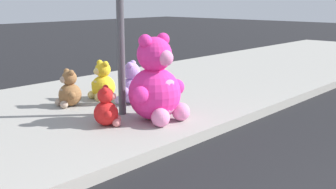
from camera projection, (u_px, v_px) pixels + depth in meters
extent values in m
cube|color=#9E9B93|center=(35.00, 123.00, 6.10)|extent=(28.00, 4.40, 0.15)
cylinder|color=#4C4C51|center=(120.00, 5.00, 5.92)|extent=(0.11, 0.11, 3.20)
sphere|color=#F22D93|center=(155.00, 94.00, 5.93)|extent=(0.75, 0.75, 0.75)
ellipsoid|color=pink|center=(168.00, 97.00, 5.75)|extent=(0.42, 0.17, 0.49)
sphere|color=#F22D93|center=(154.00, 54.00, 5.80)|extent=(0.49, 0.49, 0.49)
sphere|color=pink|center=(165.00, 58.00, 5.67)|extent=(0.22, 0.22, 0.22)
sphere|color=#F22D93|center=(163.00, 39.00, 5.88)|extent=(0.19, 0.19, 0.19)
sphere|color=#F22D93|center=(176.00, 87.00, 6.10)|extent=(0.23, 0.23, 0.23)
sphere|color=pink|center=(181.00, 112.00, 5.92)|extent=(0.26, 0.26, 0.26)
sphere|color=#F22D93|center=(145.00, 41.00, 5.64)|extent=(0.19, 0.19, 0.19)
sphere|color=#F22D93|center=(141.00, 95.00, 5.60)|extent=(0.23, 0.23, 0.23)
sphere|color=pink|center=(161.00, 118.00, 5.62)|extent=(0.26, 0.26, 0.26)
sphere|color=red|center=(106.00, 113.00, 5.69)|extent=(0.34, 0.34, 0.34)
ellipsoid|color=#DB7B7B|center=(115.00, 113.00, 5.70)|extent=(0.18, 0.18, 0.22)
sphere|color=red|center=(105.00, 95.00, 5.63)|extent=(0.22, 0.22, 0.22)
sphere|color=#DB7B7B|center=(112.00, 96.00, 5.64)|extent=(0.10, 0.10, 0.10)
sphere|color=red|center=(106.00, 88.00, 5.69)|extent=(0.08, 0.08, 0.08)
sphere|color=red|center=(110.00, 108.00, 5.84)|extent=(0.10, 0.10, 0.10)
sphere|color=#DB7B7B|center=(117.00, 119.00, 5.81)|extent=(0.12, 0.12, 0.12)
sphere|color=red|center=(105.00, 90.00, 5.54)|extent=(0.08, 0.08, 0.08)
sphere|color=red|center=(108.00, 115.00, 5.53)|extent=(0.10, 0.10, 0.10)
sphere|color=#DB7B7B|center=(117.00, 123.00, 5.63)|extent=(0.12, 0.12, 0.12)
sphere|color=olive|center=(70.00, 95.00, 6.72)|extent=(0.37, 0.37, 0.37)
ellipsoid|color=tan|center=(62.00, 96.00, 6.64)|extent=(0.11, 0.21, 0.24)
sphere|color=olive|center=(69.00, 78.00, 6.66)|extent=(0.24, 0.24, 0.24)
sphere|color=tan|center=(63.00, 80.00, 6.60)|extent=(0.11, 0.11, 0.11)
sphere|color=olive|center=(71.00, 73.00, 6.57)|extent=(0.09, 0.09, 0.09)
sphere|color=olive|center=(72.00, 95.00, 6.55)|extent=(0.11, 0.11, 0.11)
sphere|color=tan|center=(64.00, 105.00, 6.58)|extent=(0.13, 0.13, 0.13)
sphere|color=olive|center=(67.00, 71.00, 6.70)|extent=(0.09, 0.09, 0.09)
sphere|color=olive|center=(63.00, 92.00, 6.82)|extent=(0.11, 0.11, 0.11)
sphere|color=tan|center=(59.00, 102.00, 6.73)|extent=(0.13, 0.13, 0.13)
sphere|color=#B28CD8|center=(132.00, 91.00, 6.86)|extent=(0.43, 0.43, 0.43)
ellipsoid|color=silver|center=(123.00, 90.00, 6.89)|extent=(0.25, 0.21, 0.28)
sphere|color=#B28CD8|center=(131.00, 71.00, 6.79)|extent=(0.28, 0.28, 0.28)
sphere|color=silver|center=(124.00, 72.00, 6.82)|extent=(0.13, 0.13, 0.13)
sphere|color=#B28CD8|center=(130.00, 65.00, 6.67)|extent=(0.11, 0.11, 0.11)
sphere|color=#B28CD8|center=(125.00, 91.00, 6.67)|extent=(0.14, 0.14, 0.14)
sphere|color=silver|center=(119.00, 100.00, 6.81)|extent=(0.15, 0.15, 0.15)
sphere|color=#B28CD8|center=(133.00, 63.00, 6.86)|extent=(0.11, 0.11, 0.11)
sphere|color=#B28CD8|center=(132.00, 86.00, 7.06)|extent=(0.14, 0.14, 0.14)
sphere|color=silver|center=(123.00, 97.00, 7.04)|extent=(0.15, 0.15, 0.15)
sphere|color=yellow|center=(103.00, 87.00, 7.21)|extent=(0.41, 0.41, 0.41)
ellipsoid|color=#F0DB80|center=(96.00, 88.00, 7.12)|extent=(0.12, 0.23, 0.26)
sphere|color=yellow|center=(103.00, 70.00, 7.14)|extent=(0.27, 0.27, 0.27)
sphere|color=#F0DB80|center=(97.00, 71.00, 7.08)|extent=(0.12, 0.12, 0.12)
sphere|color=yellow|center=(106.00, 64.00, 7.05)|extent=(0.10, 0.10, 0.10)
sphere|color=yellow|center=(107.00, 87.00, 7.03)|extent=(0.13, 0.13, 0.13)
sphere|color=#F0DB80|center=(98.00, 97.00, 7.05)|extent=(0.14, 0.14, 0.14)
sphere|color=yellow|center=(100.00, 63.00, 7.19)|extent=(0.10, 0.10, 0.10)
sphere|color=yellow|center=(95.00, 84.00, 7.32)|extent=(0.13, 0.13, 0.13)
sphere|color=#F0DB80|center=(92.00, 95.00, 7.21)|extent=(0.14, 0.14, 0.14)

